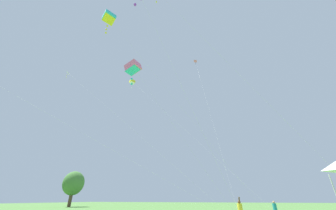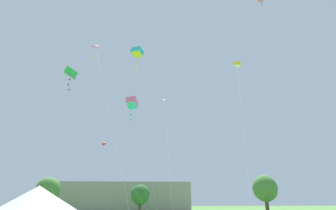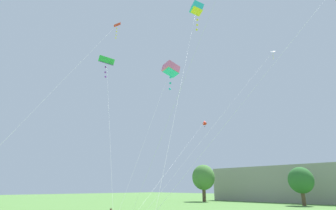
{
  "view_description": "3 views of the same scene",
  "coord_description": "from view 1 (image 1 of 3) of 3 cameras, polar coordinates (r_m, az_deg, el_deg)",
  "views": [
    {
      "loc": [
        -18.91,
        9.61,
        1.67
      ],
      "look_at": [
        -1.08,
        15.45,
        11.15
      ],
      "focal_mm": 20.0,
      "sensor_mm": 36.0,
      "label": 1
    },
    {
      "loc": [
        -2.48,
        -11.44,
        3.43
      ],
      "look_at": [
        -0.95,
        13.75,
        12.37
      ],
      "focal_mm": 28.0,
      "sensor_mm": 36.0,
      "label": 2
    },
    {
      "loc": [
        11.56,
        1.06,
        2.91
      ],
      "look_at": [
        -4.33,
        17.0,
        9.98
      ],
      "focal_mm": 28.0,
      "sensor_mm": 36.0,
      "label": 3
    }
  ],
  "objects": [
    {
      "name": "kite_cyan_box_7",
      "position": [
        29.08,
        -17.5,
        24.03
      ],
      "size": [
        10.78,
        16.9,
        24.42
      ],
      "color": "silver",
      "rests_on": "ground"
    },
    {
      "name": "kite_white_delta_3",
      "position": [
        33.73,
        -27.31,
        7.83
      ],
      "size": [
        0.66,
        23.34,
        20.36
      ],
      "color": "silver",
      "rests_on": "ground"
    },
    {
      "name": "kite_pink_delta_6",
      "position": [
        37.64,
        8.48,
        12.55
      ],
      "size": [
        11.23,
        4.37,
        26.24
      ],
      "color": "silver",
      "rests_on": "ground"
    },
    {
      "name": "tree_far_right",
      "position": [
        57.85,
        -26.83,
        -20.52
      ],
      "size": [
        5.51,
        4.96,
        8.31
      ],
      "color": "brown",
      "rests_on": "ground"
    },
    {
      "name": "person_teal_shirt",
      "position": [
        23.35,
        29.87,
        -25.79
      ],
      "size": [
        0.36,
        0.36,
        1.53
      ],
      "rotation": [
        0.0,
        0.0,
        2.8
      ],
      "color": "brown",
      "rests_on": "ground"
    },
    {
      "name": "person_yellow_shirt",
      "position": [
        17.99,
        21.19,
        -27.73
      ],
      "size": [
        0.38,
        0.38,
        1.85
      ],
      "rotation": [
        0.0,
        0.0,
        3.97
      ],
      "color": "#473860",
      "rests_on": "ground"
    },
    {
      "name": "kite_pink_box_1",
      "position": [
        20.46,
        -10.61,
        11.07
      ],
      "size": [
        4.43,
        9.49,
        14.76
      ],
      "color": "silver",
      "rests_on": "ground"
    },
    {
      "name": "kite_yellow_box_4",
      "position": [
        43.0,
        -10.82,
        6.92
      ],
      "size": [
        8.96,
        23.12,
        25.66
      ],
      "color": "silver",
      "rests_on": "ground"
    }
  ]
}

